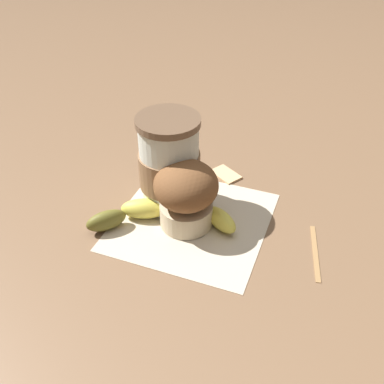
% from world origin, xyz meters
% --- Properties ---
extents(ground_plane, '(3.00, 3.00, 0.00)m').
position_xyz_m(ground_plane, '(0.00, 0.00, 0.00)').
color(ground_plane, brown).
extents(paper_napkin, '(0.25, 0.25, 0.00)m').
position_xyz_m(paper_napkin, '(0.00, 0.00, 0.00)').
color(paper_napkin, beige).
rests_on(paper_napkin, ground_plane).
extents(coffee_cup, '(0.09, 0.09, 0.15)m').
position_xyz_m(coffee_cup, '(-0.05, 0.02, 0.07)').
color(coffee_cup, silver).
rests_on(coffee_cup, paper_napkin).
extents(muffin, '(0.09, 0.09, 0.10)m').
position_xyz_m(muffin, '(-0.01, -0.01, 0.06)').
color(muffin, beige).
rests_on(muffin, paper_napkin).
extents(banana, '(0.20, 0.14, 0.03)m').
position_xyz_m(banana, '(-0.04, -0.02, 0.02)').
color(banana, '#D6CC4C').
rests_on(banana, paper_napkin).
extents(sugar_packet, '(0.06, 0.05, 0.01)m').
position_xyz_m(sugar_packet, '(-0.01, 0.13, 0.00)').
color(sugar_packet, '#E0B27F').
rests_on(sugar_packet, ground_plane).
extents(wooden_stirrer, '(0.05, 0.10, 0.00)m').
position_xyz_m(wooden_stirrer, '(0.18, 0.03, 0.00)').
color(wooden_stirrer, '#9E7547').
rests_on(wooden_stirrer, ground_plane).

